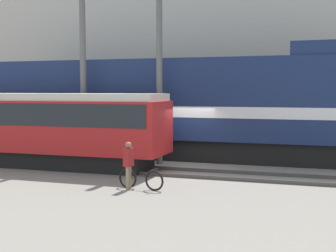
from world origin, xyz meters
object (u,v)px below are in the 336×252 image
object	(u,v)px
freight_locomotive	(163,106)
person	(128,161)
streetcar	(30,124)
bicycle	(141,180)
utility_pole_center	(159,51)
utility_pole_left	(83,54)

from	to	relation	value
freight_locomotive	person	size ratio (longest dim) A/B	11.64
streetcar	bicycle	size ratio (longest dim) A/B	7.41
bicycle	utility_pole_center	xyz separation A→B (m)	(-1.21, 5.29, 4.65)
freight_locomotive	bicycle	xyz separation A→B (m)	(1.80, -7.43, -2.15)
freight_locomotive	utility_pole_left	xyz separation A→B (m)	(-3.17, -2.14, 2.48)
bicycle	utility_pole_center	world-z (taller)	utility_pole_center
freight_locomotive	bicycle	size ratio (longest dim) A/B	11.14
freight_locomotive	utility_pole_left	size ratio (longest dim) A/B	1.86
streetcar	utility_pole_left	bearing A→B (deg)	55.61
utility_pole_center	utility_pole_left	bearing A→B (deg)	180.00
person	utility_pole_left	world-z (taller)	utility_pole_left
freight_locomotive	utility_pole_center	world-z (taller)	utility_pole_center
streetcar	utility_pole_left	size ratio (longest dim) A/B	1.24
person	streetcar	bearing A→B (deg)	151.72
utility_pole_left	utility_pole_center	size ratio (longest dim) A/B	1.00
person	bicycle	bearing A→B (deg)	14.36
streetcar	utility_pole_left	world-z (taller)	utility_pole_left
freight_locomotive	utility_pole_left	world-z (taller)	utility_pole_left
bicycle	person	size ratio (longest dim) A/B	1.04
freight_locomotive	utility_pole_center	size ratio (longest dim) A/B	1.86
streetcar	utility_pole_left	xyz separation A→B (m)	(1.47, 2.14, 3.17)
utility_pole_left	person	bearing A→B (deg)	-49.69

